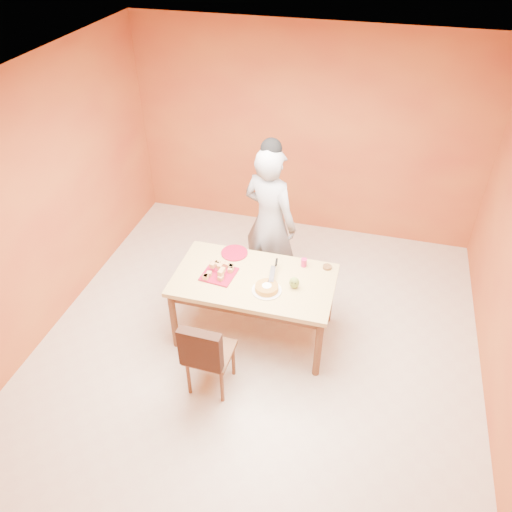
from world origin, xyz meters
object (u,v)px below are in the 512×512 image
(pastry_platter, at_px, (219,274))
(sponge_cake, at_px, (267,288))
(checker_tin, at_px, (327,267))
(dining_chair, at_px, (209,352))
(person, at_px, (270,222))
(dining_table, at_px, (254,285))
(magenta_glass, at_px, (304,263))
(red_dinner_plate, at_px, (234,253))
(egg_ornament, at_px, (294,283))

(pastry_platter, relative_size, sponge_cake, 1.38)
(checker_tin, bearing_deg, dining_chair, -128.19)
(person, height_order, sponge_cake, person)
(dining_table, relative_size, dining_chair, 1.79)
(pastry_platter, distance_m, magenta_glass, 0.87)
(sponge_cake, bearing_deg, person, 102.10)
(dining_table, height_order, sponge_cake, sponge_cake)
(person, xyz_separation_m, pastry_platter, (-0.32, -0.84, -0.14))
(dining_table, distance_m, pastry_platter, 0.37)
(dining_table, bearing_deg, red_dinner_plate, 132.09)
(dining_table, relative_size, sponge_cake, 7.05)
(dining_table, xyz_separation_m, sponge_cake, (0.17, -0.15, 0.13))
(sponge_cake, bearing_deg, dining_table, 138.39)
(pastry_platter, height_order, magenta_glass, magenta_glass)
(magenta_glass, bearing_deg, person, 135.28)
(pastry_platter, bearing_deg, red_dinner_plate, 83.23)
(sponge_cake, height_order, magenta_glass, magenta_glass)
(egg_ornament, bearing_deg, checker_tin, 52.59)
(person, height_order, checker_tin, person)
(dining_chair, distance_m, red_dinner_plate, 1.17)
(person, bearing_deg, red_dinner_plate, 81.55)
(red_dinner_plate, bearing_deg, pastry_platter, -96.77)
(dining_chair, xyz_separation_m, sponge_cake, (0.38, 0.64, 0.33))
(magenta_glass, distance_m, checker_tin, 0.24)
(sponge_cake, bearing_deg, dining_chair, -120.92)
(pastry_platter, xyz_separation_m, red_dinner_plate, (0.05, 0.38, -0.00))
(dining_table, relative_size, checker_tin, 17.65)
(egg_ornament, height_order, magenta_glass, egg_ornament)
(person, xyz_separation_m, egg_ornament, (0.45, -0.83, -0.09))
(dining_chair, distance_m, person, 1.65)
(red_dinner_plate, distance_m, sponge_cake, 0.68)
(dining_table, relative_size, magenta_glass, 18.32)
(sponge_cake, relative_size, checker_tin, 2.50)
(checker_tin, bearing_deg, egg_ornament, -124.72)
(person, bearing_deg, dining_table, 114.97)
(red_dinner_plate, distance_m, magenta_glass, 0.75)
(dining_chair, bearing_deg, sponge_cake, 60.46)
(sponge_cake, bearing_deg, magenta_glass, 59.94)
(dining_chair, bearing_deg, pastry_platter, 101.89)
(dining_table, xyz_separation_m, red_dinner_plate, (-0.31, 0.34, 0.10))
(dining_chair, xyz_separation_m, egg_ornament, (0.63, 0.75, 0.36))
(red_dinner_plate, height_order, magenta_glass, magenta_glass)
(dining_table, relative_size, person, 0.88)
(magenta_glass, bearing_deg, pastry_platter, -155.41)
(dining_table, height_order, pastry_platter, pastry_platter)
(person, distance_m, egg_ornament, 0.95)
(sponge_cake, xyz_separation_m, egg_ornament, (0.25, 0.11, 0.02))
(dining_chair, relative_size, sponge_cake, 3.94)
(dining_table, distance_m, magenta_glass, 0.56)
(dining_chair, height_order, checker_tin, dining_chair)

